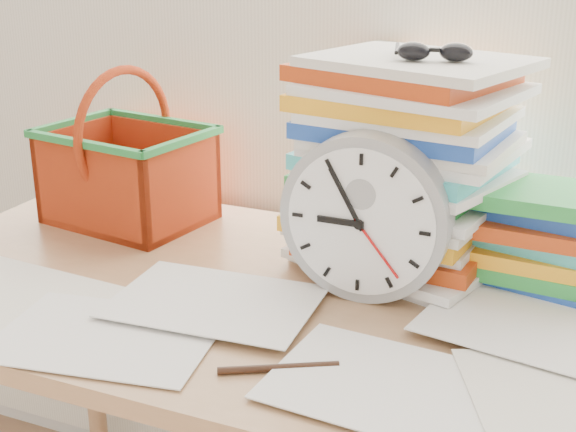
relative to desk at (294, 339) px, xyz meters
The scene contains 8 objects.
desk is the anchor object (origin of this frame).
paper_stack 0.34m from the desk, 60.40° to the left, with size 0.35×0.29×0.36m, color white, non-canonical shape.
clock 0.23m from the desk, 24.96° to the left, with size 0.26×0.26×0.05m, color #96979A.
sunglasses 0.50m from the desk, 44.93° to the left, with size 0.13×0.11×0.03m, color black, non-canonical shape.
book_stack 0.44m from the desk, 29.51° to the left, with size 0.28×0.21×0.17m, color white, non-canonical shape.
basket 0.53m from the desk, 155.97° to the left, with size 0.30×0.23×0.30m, color #BB3912, non-canonical shape.
pen 0.24m from the desk, 72.01° to the right, with size 0.01×0.01×0.16m, color black.
scattered_papers 0.08m from the desk, ahead, with size 1.26×0.42×0.02m, color white, non-canonical shape.
Camera 1 is at (0.45, 0.55, 1.30)m, focal length 50.00 mm.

